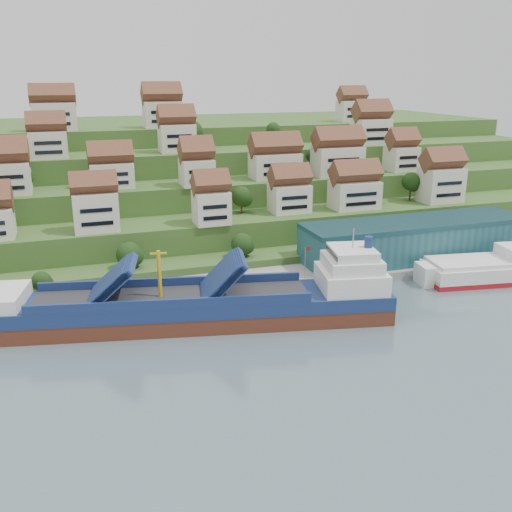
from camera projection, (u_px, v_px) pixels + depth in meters
name	position (u px, v px, depth m)	size (l,w,h in m)	color
ground	(243.00, 316.00, 118.17)	(300.00, 300.00, 0.00)	slate
quay	(304.00, 277.00, 137.47)	(180.00, 14.00, 2.20)	gray
hillside	(159.00, 181.00, 208.44)	(260.00, 128.00, 31.00)	#2D4C1E
hillside_village	(179.00, 163.00, 163.31)	(159.27, 64.49, 28.55)	beige
hillside_trees	(142.00, 206.00, 146.82)	(145.15, 62.41, 30.73)	#1F3D14
warehouse	(415.00, 239.00, 147.16)	(60.00, 15.00, 10.00)	#21535B
flagpole	(305.00, 261.00, 130.63)	(1.28, 0.16, 8.00)	gray
cargo_ship	(195.00, 307.00, 113.57)	(84.21, 29.31, 18.54)	#542819
second_ship	(491.00, 270.00, 137.84)	(31.93, 15.79, 8.87)	maroon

